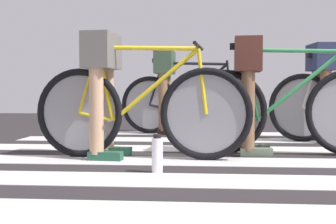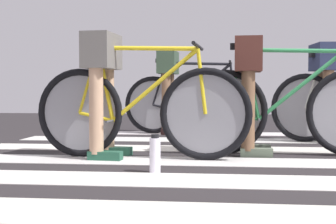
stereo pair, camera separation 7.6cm
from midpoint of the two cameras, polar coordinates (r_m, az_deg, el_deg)
ground at (r=3.68m, az=11.07°, el=-5.98°), size 18.00×14.00×0.02m
crosswalk_markings at (r=3.95m, az=10.83°, el=-5.20°), size 5.43×4.24×0.00m
bicycle_1_of_4 at (r=3.67m, az=-3.96°, el=0.25°), size 1.73×0.52×0.93m
cyclist_1_of_4 at (r=3.75m, az=-8.61°, el=4.19°), size 0.34×0.43×0.99m
bicycle_2_of_4 at (r=4.00m, az=13.66°, el=0.38°), size 1.74×0.52×0.93m
cyclist_2_of_4 at (r=3.97m, az=9.24°, el=3.97°), size 0.33×0.42×0.98m
cyclist_3_of_4 at (r=5.12m, az=17.89°, el=3.92°), size 0.34×0.43×1.02m
bicycle_4_of_4 at (r=5.75m, az=2.33°, el=1.13°), size 1.74×0.52×0.93m
cyclist_4_of_4 at (r=5.79m, az=-0.73°, el=3.89°), size 0.33×0.42×1.02m
water_bottle at (r=3.06m, az=-2.03°, el=-5.22°), size 0.07×0.07×0.25m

